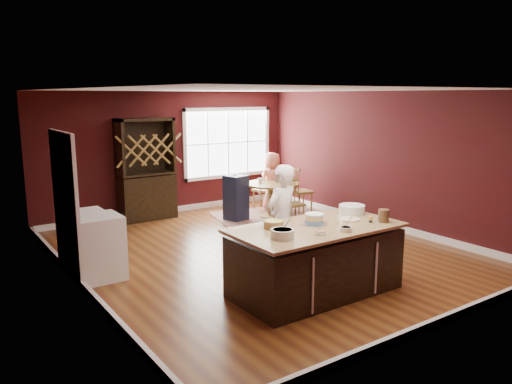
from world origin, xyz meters
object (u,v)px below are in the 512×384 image
dining_table (272,193)px  chair_south (294,202)px  baker (281,221)px  toddler (234,181)px  high_chair (236,197)px  chair_east (301,189)px  seated_woman (272,182)px  dryer (86,239)px  layer_cake (314,219)px  washer (98,248)px  chair_north (263,187)px  kitchen_island (315,261)px  hutch (146,169)px

dining_table → chair_south: chair_south is taller
baker → toddler: baker is taller
chair_south → high_chair: 1.25m
chair_east → toddler: chair_east is taller
chair_east → seated_woman: bearing=57.0°
chair_east → dryer: bearing=106.8°
chair_east → chair_south: (-0.84, -0.76, -0.06)m
layer_cake → dryer: bearing=130.2°
layer_cake → washer: 3.12m
chair_east → chair_north: size_ratio=1.03×
chair_east → chair_south: chair_east is taller
kitchen_island → chair_north: (2.35, 4.49, 0.06)m
chair_north → seated_woman: (0.01, -0.33, 0.18)m
layer_cake → chair_south: layer_cake is taller
toddler → dryer: toddler is taller
toddler → hutch: hutch is taller
dining_table → high_chair: (-0.78, 0.23, -0.03)m
dining_table → hutch: size_ratio=0.54×
layer_cake → seated_woman: 4.68m
dining_table → chair_east: 0.83m
chair_south → hutch: 3.18m
baker → chair_south: (2.01, 2.20, -0.36)m
dining_table → hutch: (-2.30, 1.37, 0.54)m
dining_table → layer_cake: 4.16m
kitchen_island → high_chair: high_chair is taller
high_chair → hutch: bearing=128.1°
chair_north → toddler: chair_north is taller
high_chair → toddler: 0.33m
kitchen_island → hutch: hutch is taller
seated_woman → high_chair: 1.13m
dryer → seated_woman: bearing=16.6°
dining_table → chair_east: size_ratio=1.12×
seated_woman → high_chair: size_ratio=1.36×
hutch → dryer: 3.09m
chair_south → washer: size_ratio=0.99×
dining_table → chair_south: size_ratio=1.26×
chair_east → chair_south: 1.13m
dining_table → chair_east: chair_east is taller
kitchen_island → chair_east: bearing=52.5°
chair_north → toddler: size_ratio=3.87×
kitchen_island → dryer: kitchen_island is taller
layer_cake → hutch: (-0.31, 5.00, 0.08)m
baker → washer: 2.66m
chair_east → dryer: 5.18m
layer_cake → chair_south: 3.54m
layer_cake → high_chair: 4.07m
chair_south → high_chair: high_chair is taller
toddler → high_chair: bearing=-106.0°
chair_south → washer: (-4.26, -0.82, 0.01)m
baker → high_chair: baker is taller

